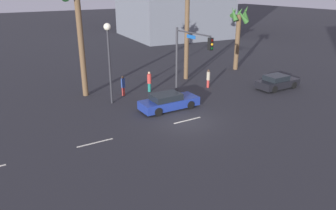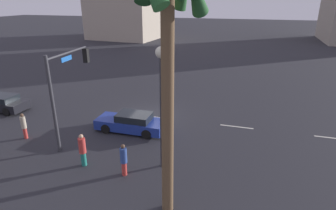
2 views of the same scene
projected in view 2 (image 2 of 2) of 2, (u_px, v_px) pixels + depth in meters
ground_plane at (148, 116)px, 21.55m from camera, size 220.00×220.00×0.00m
lane_stripe_1 at (334, 138)px, 18.19m from camera, size 2.31×0.14×0.01m
lane_stripe_2 at (237, 127)px, 19.81m from camera, size 2.28×0.14×0.01m
lane_stripe_3 at (146, 116)px, 21.60m from camera, size 2.25×0.14×0.01m
car_1 at (2, 103)px, 22.55m from camera, size 4.15×1.91×1.27m
car_2 at (131, 123)px, 19.03m from camera, size 4.65×1.87×1.28m
traffic_signal at (66, 80)px, 16.85m from camera, size 0.59×4.67×5.68m
streetlamp at (161, 87)px, 13.63m from camera, size 0.56×0.56×6.41m
pedestrian_0 at (24, 125)px, 17.88m from camera, size 0.39×0.39×1.72m
pedestrian_1 at (124, 159)px, 14.12m from camera, size 0.50×0.50×1.75m
pedestrian_2 at (83, 149)px, 14.92m from camera, size 0.50×0.50×1.86m
palm_tree_0 at (168, 43)px, 9.55m from camera, size 2.50×2.58×9.93m
building_0 at (129, 9)px, 62.35m from camera, size 15.39×16.19×12.30m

